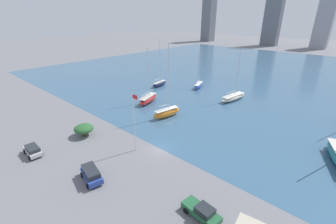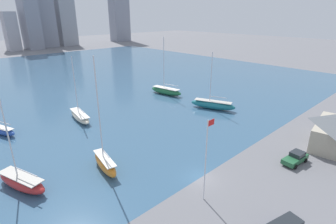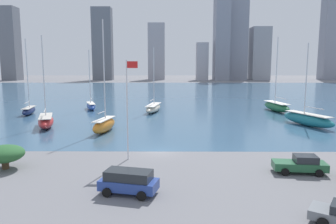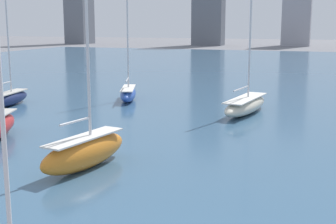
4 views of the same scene
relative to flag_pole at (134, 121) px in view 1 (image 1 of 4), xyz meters
name	(u,v)px [view 1 (image 1 of 4)]	position (x,y,z in m)	size (l,w,h in m)	color
ground_plane	(161,149)	(3.10, 3.15, -5.81)	(500.00, 500.00, 0.00)	slate
harbor_water	(283,77)	(3.10, 73.15, -5.81)	(180.00, 140.00, 0.00)	#385B7A
flag_pole	(134,121)	(0.00, 0.00, 0.00)	(1.24, 0.14, 10.65)	silver
yard_shrub	(84,129)	(-11.72, -3.34, -4.29)	(3.75, 3.75, 2.35)	#4C3823
sailboat_navy	(159,83)	(-24.28, 31.32, -4.87)	(2.79, 7.43, 15.15)	#19234C
sailboat_cream	(233,97)	(0.86, 35.18, -4.91)	(3.86, 10.21, 13.62)	beige
sailboat_red	(148,99)	(-15.71, 17.87, -4.75)	(4.92, 8.91, 14.70)	#B72828
sailboat_blue	(198,85)	(-13.39, 38.66, -4.90)	(4.14, 7.60, 13.30)	#284CA8
sailboat_orange	(167,112)	(-5.48, 14.15, -4.62)	(3.13, 7.70, 16.66)	orange
parked_pickup_green	(202,212)	(16.85, -4.35, -4.95)	(5.02, 2.59, 1.72)	#235B38
parked_wagon_silver	(33,150)	(-12.10, -12.71, -4.92)	(4.49, 2.35, 1.61)	#B7B7BC
parked_suv_blue	(91,174)	(1.22, -9.48, -4.76)	(4.89, 3.09, 1.92)	#284293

